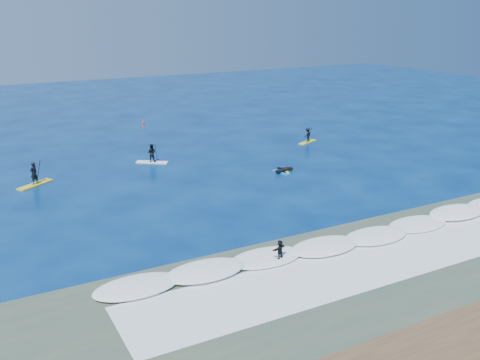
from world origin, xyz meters
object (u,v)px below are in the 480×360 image
prone_paddler_far (282,171)px  marker_buoy (143,123)px  sup_paddler_left (34,177)px  wave_surfer (280,251)px  prone_paddler_near (285,169)px  sup_paddler_center (152,155)px  sup_paddler_right (308,136)px

prone_paddler_far → marker_buoy: bearing=-1.1°
sup_paddler_left → wave_surfer: size_ratio=1.81×
prone_paddler_near → marker_buoy: size_ratio=2.84×
sup_paddler_left → sup_paddler_center: size_ratio=1.09×
sup_paddler_center → prone_paddler_near: size_ratio=1.55×
wave_surfer → sup_paddler_left: bearing=99.1°
sup_paddler_left → sup_paddler_right: sup_paddler_left is taller
prone_paddler_near → wave_surfer: size_ratio=1.07×
sup_paddler_left → marker_buoy: bearing=15.3°
sup_paddler_center → prone_paddler_far: 12.93m
marker_buoy → sup_paddler_center: bearing=-105.7°
marker_buoy → prone_paddler_near: bearing=-78.4°
sup_paddler_center → sup_paddler_right: bearing=34.5°
wave_surfer → marker_buoy: wave_surfer is taller
prone_paddler_near → prone_paddler_far: bearing=148.7°
wave_surfer → prone_paddler_near: bearing=39.8°
sup_paddler_right → prone_paddler_far: size_ratio=1.41×
prone_paddler_near → wave_surfer: 18.85m
sup_paddler_right → prone_paddler_near: sup_paddler_right is taller
prone_paddler_far → prone_paddler_near: bearing=-66.8°
prone_paddler_far → wave_surfer: size_ratio=1.12×
sup_paddler_center → prone_paddler_far: sup_paddler_center is taller
sup_paddler_left → prone_paddler_far: size_ratio=1.62×
sup_paddler_right → marker_buoy: sup_paddler_right is taller
sup_paddler_center → sup_paddler_right: sup_paddler_center is taller
sup_paddler_center → prone_paddler_near: 13.12m
sup_paddler_right → sup_paddler_center: bearing=154.7°
sup_paddler_center → prone_paddler_far: size_ratio=1.48×
prone_paddler_far → wave_surfer: (-9.83, -15.23, 0.59)m
prone_paddler_near → wave_surfer: bearing=170.6°
sup_paddler_center → sup_paddler_right: size_ratio=1.05×
sup_paddler_left → sup_paddler_center: bearing=-25.0°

